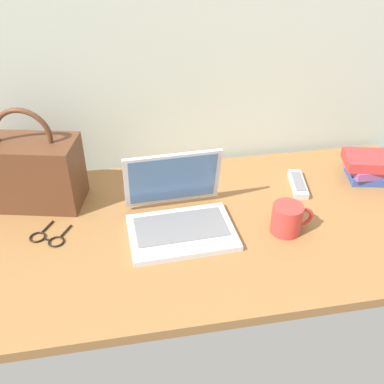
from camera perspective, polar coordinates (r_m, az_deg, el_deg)
desk at (r=1.35m, az=1.63°, el=-4.58°), size 1.60×0.76×0.03m
laptop at (r=1.31m, az=-1.78°, el=-2.82°), size 0.32×0.28×0.21m
coffee_mug at (r=1.32m, az=12.45°, el=-3.39°), size 0.13×0.09×0.09m
remote_control_near at (r=1.55m, az=13.72°, el=1.04°), size 0.08×0.17×0.02m
eyeglasses at (r=1.35m, az=-18.43°, el=-5.81°), size 0.13×0.13×0.01m
handbag at (r=1.46m, az=-20.30°, el=2.59°), size 0.33×0.23×0.33m
book_stack at (r=1.65m, az=22.72°, el=3.09°), size 0.23×0.18×0.09m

